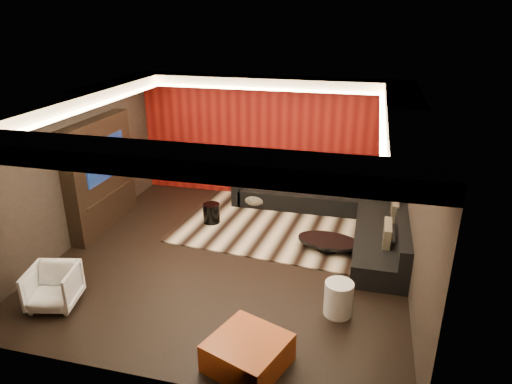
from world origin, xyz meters
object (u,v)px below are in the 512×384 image
(orange_ottoman, at_px, (248,353))
(armchair, at_px, (53,287))
(sectional_sofa, at_px, (339,212))
(coffee_table, at_px, (328,244))
(white_side_table, at_px, (338,299))
(drum_stool, at_px, (212,213))

(orange_ottoman, height_order, armchair, armchair)
(armchair, height_order, sectional_sofa, sectional_sofa)
(coffee_table, distance_m, white_side_table, 1.90)
(drum_stool, height_order, orange_ottoman, drum_stool)
(drum_stool, bearing_deg, white_side_table, -40.96)
(armchair, bearing_deg, orange_ottoman, -21.89)
(coffee_table, xyz_separation_m, orange_ottoman, (-0.66, -3.19, 0.08))
(drum_stool, height_order, white_side_table, white_side_table)
(drum_stool, relative_size, white_side_table, 0.79)
(orange_ottoman, relative_size, armchair, 1.26)
(coffee_table, distance_m, drum_stool, 2.51)
(orange_ottoman, distance_m, sectional_sofa, 4.43)
(white_side_table, bearing_deg, coffee_table, 100.05)
(coffee_table, relative_size, sectional_sofa, 0.31)
(drum_stool, relative_size, sectional_sofa, 0.11)
(armchair, bearing_deg, drum_stool, 54.88)
(orange_ottoman, xyz_separation_m, armchair, (-3.12, 0.50, 0.12))
(orange_ottoman, height_order, sectional_sofa, sectional_sofa)
(coffee_table, relative_size, drum_stool, 2.78)
(sectional_sofa, bearing_deg, orange_ottoman, -99.78)
(drum_stool, bearing_deg, coffee_table, -12.56)
(white_side_table, relative_size, armchair, 0.75)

